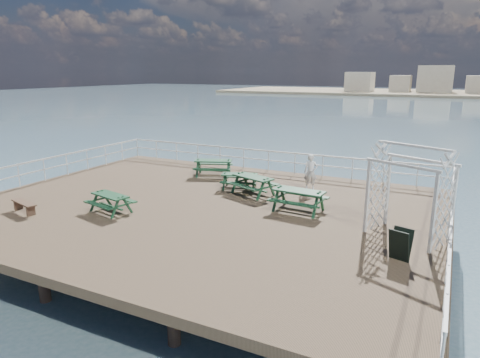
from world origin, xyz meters
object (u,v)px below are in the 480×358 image
picnic_table_b (253,181)px  person (311,172)px  flat_bench_far (24,205)px  picnic_table_d (110,199)px  picnic_table_e (299,196)px  trellis_arbor (409,197)px  picnic_table_a (213,164)px  picnic_table_c (240,178)px

picnic_table_b → person: (2.01, 1.74, 0.23)m
flat_bench_far → person: person is taller
picnic_table_b → picnic_table_d: (-3.77, -4.57, -0.08)m
picnic_table_e → trellis_arbor: size_ratio=0.68×
picnic_table_a → picnic_table_c: size_ratio=1.20×
picnic_table_c → picnic_table_e: size_ratio=0.94×
picnic_table_c → picnic_table_a: bearing=127.0°
picnic_table_c → flat_bench_far: size_ratio=1.30×
picnic_table_c → picnic_table_e: 3.90m
picnic_table_a → trellis_arbor: bearing=-46.6°
trellis_arbor → person: size_ratio=1.85×
trellis_arbor → person: (-4.43, 4.02, -0.52)m
picnic_table_b → flat_bench_far: bearing=-117.3°
picnic_table_c → trellis_arbor: 7.93m
flat_bench_far → trellis_arbor: bearing=30.5°
flat_bench_far → trellis_arbor: size_ratio=0.49×
flat_bench_far → trellis_arbor: trellis_arbor is taller
picnic_table_d → flat_bench_far: 3.23m
picnic_table_d → flat_bench_far: (-2.85, -1.51, -0.19)m
picnic_table_d → trellis_arbor: bearing=25.3°
picnic_table_e → person: size_ratio=1.25×
flat_bench_far → person: (8.63, 7.83, 0.50)m
picnic_table_b → flat_bench_far: picnic_table_b is taller
trellis_arbor → picnic_table_d: bearing=-143.8°
picnic_table_d → person: 8.57m
picnic_table_c → trellis_arbor: (7.36, -2.83, 0.83)m
picnic_table_b → flat_bench_far: 9.00m
picnic_table_b → picnic_table_e: size_ratio=1.11×
person → picnic_table_e: bearing=-98.8°
picnic_table_a → picnic_table_b: picnic_table_a is taller
trellis_arbor → picnic_table_c: bearing=-177.5°
picnic_table_a → picnic_table_e: 6.71m
picnic_table_b → trellis_arbor: (6.44, -2.28, 0.75)m
picnic_table_e → flat_bench_far: (-9.13, -4.78, -0.29)m
picnic_table_b → trellis_arbor: bearing=0.7°
picnic_table_a → trellis_arbor: size_ratio=0.76×
picnic_table_d → person: size_ratio=1.14×
picnic_table_b → person: size_ratio=1.39×
picnic_table_d → trellis_arbor: (10.21, 2.30, 0.83)m
flat_bench_far → person: size_ratio=0.91×
picnic_table_a → person: size_ratio=1.41×
picnic_table_b → person: 2.67m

